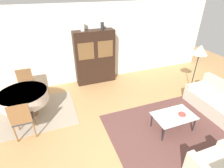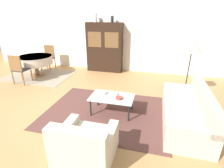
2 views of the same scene
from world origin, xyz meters
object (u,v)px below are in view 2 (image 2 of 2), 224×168
at_px(dining_table, 35,60).
at_px(bowl_small, 115,94).
at_px(floor_lamp, 192,48).
at_px(armchair, 85,145).
at_px(couch, 188,112).
at_px(cup, 104,93).
at_px(dining_chair_far, 48,56).
at_px(vase_short, 112,19).
at_px(dining_chair_near, 19,68).
at_px(vase_tall, 95,18).
at_px(coffee_table, 112,98).
at_px(display_cabinet, 105,48).
at_px(bowl, 119,98).

height_order(dining_table, bowl_small, dining_table).
bearing_deg(floor_lamp, armchair, -123.12).
bearing_deg(couch, cup, 87.27).
bearing_deg(dining_chair_far, floor_lamp, 165.25).
bearing_deg(vase_short, dining_chair_far, -171.24).
relative_size(dining_chair_near, vase_short, 4.30).
height_order(floor_lamp, vase_tall, vase_tall).
relative_size(coffee_table, dining_chair_far, 1.03).
bearing_deg(dining_table, bowl_small, -26.29).
xyz_separation_m(couch, vase_short, (-2.47, 3.11, 1.72)).
xyz_separation_m(coffee_table, dining_chair_near, (-3.41, 1.01, 0.17)).
distance_m(armchair, dining_chair_near, 4.19).
height_order(bowl_small, vase_short, vase_short).
height_order(dining_table, floor_lamp, floor_lamp).
distance_m(couch, armchair, 2.27).
height_order(floor_lamp, cup, floor_lamp).
xyz_separation_m(armchair, floor_lamp, (1.84, 2.81, 1.12)).
xyz_separation_m(couch, bowl_small, (-1.62, 0.15, 0.17)).
distance_m(display_cabinet, dining_chair_near, 3.14).
relative_size(display_cabinet, bowl, 11.54).
distance_m(couch, dining_chair_near, 5.19).
relative_size(coffee_table, display_cabinet, 0.53).
distance_m(couch, bowl, 1.50).
distance_m(dining_table, bowl_small, 3.87).
height_order(dining_chair_near, vase_tall, vase_tall).
bearing_deg(dining_chair_far, vase_tall, -168.39).
bearing_deg(dining_chair_near, cup, -16.28).
relative_size(coffee_table, vase_short, 4.41).
xyz_separation_m(coffee_table, cup, (-0.22, 0.08, 0.08)).
distance_m(dining_table, vase_short, 3.22).
xyz_separation_m(couch, floor_lamp, (0.11, 1.34, 1.12)).
height_order(dining_chair_far, floor_lamp, floor_lamp).
distance_m(display_cabinet, cup, 3.18).
distance_m(couch, dining_table, 5.42).
height_order(dining_chair_far, bowl_small, dining_chair_far).
distance_m(armchair, coffee_table, 1.49).
bearing_deg(vase_tall, armchair, -73.11).
relative_size(armchair, vase_short, 3.97).
relative_size(dining_table, bowl_small, 10.80).
height_order(display_cabinet, bowl, display_cabinet).
relative_size(cup, vase_tall, 0.31).
height_order(armchair, dining_table, armchair).
bearing_deg(vase_short, dining_chair_near, -141.44).
height_order(display_cabinet, bowl_small, display_cabinet).
bearing_deg(coffee_table, display_cabinet, 109.64).
bearing_deg(cup, dining_chair_near, 163.72).
bearing_deg(floor_lamp, dining_chair_near, -176.50).
bearing_deg(dining_chair_far, bowl, 142.56).
xyz_separation_m(armchair, bowl, (0.24, 1.43, 0.17)).
xyz_separation_m(cup, vase_short, (-0.58, 3.02, 1.54)).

